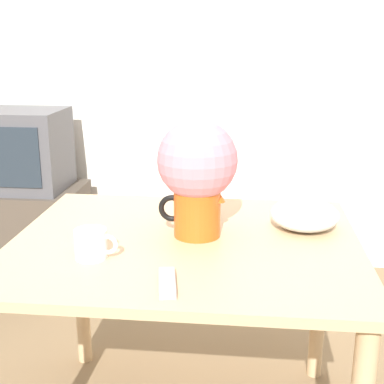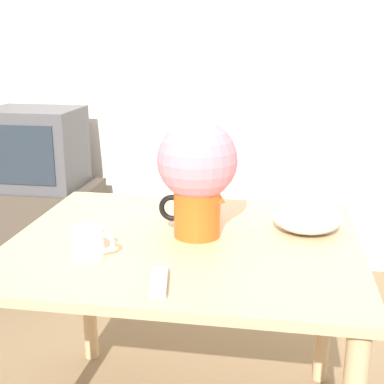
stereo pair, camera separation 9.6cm
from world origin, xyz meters
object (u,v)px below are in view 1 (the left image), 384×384
object	(u,v)px
flower_vase	(197,171)
white_bowl	(305,215)
tv_set	(19,150)
coffee_mug	(92,244)

from	to	relation	value
flower_vase	white_bowl	distance (m)	0.41
flower_vase	tv_set	world-z (taller)	flower_vase
flower_vase	coffee_mug	xyz separation A→B (m)	(-0.29, -0.22, -0.18)
coffee_mug	white_bowl	xyz separation A→B (m)	(0.65, 0.32, 0.01)
coffee_mug	tv_set	distance (m)	1.63
coffee_mug	white_bowl	world-z (taller)	white_bowl
flower_vase	coffee_mug	size ratio (longest dim) A/B	2.95
tv_set	white_bowl	bearing A→B (deg)	-36.00
white_bowl	tv_set	size ratio (longest dim) A/B	0.46
flower_vase	coffee_mug	bearing A→B (deg)	-143.03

